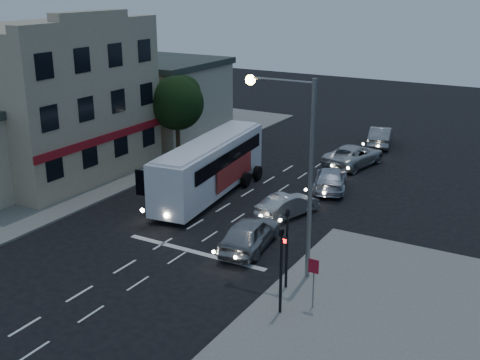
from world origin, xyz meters
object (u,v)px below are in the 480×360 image
Objects in this scene: traffic_signal_side at (281,261)px; regulatory_sign at (313,275)px; car_extra at (381,136)px; street_tree at (177,101)px; car_sedan_c at (354,155)px; traffic_signal_main at (287,239)px; car_sedan_a at (288,205)px; streetlight at (298,156)px; tour_bus at (210,165)px; car_suv at (250,233)px; car_sedan_b at (331,179)px.

traffic_signal_side reaches higher than regulatory_sign.
car_extra is 17.03m from street_tree.
traffic_signal_main reaches higher than car_sedan_c.
streetlight is (3.41, -6.45, 5.06)m from car_sedan_a.
tour_bus is 5.37× the size of regulatory_sign.
car_sedan_c is at bearing 101.82° from traffic_signal_side.
regulatory_sign is (1.00, 0.96, -0.82)m from traffic_signal_side.
car_sedan_c is at bearing -71.82° from car_sedan_a.
traffic_signal_main is 1.86× the size of regulatory_sign.
car_sedan_a is 17.82m from car_extra.
car_suv is 0.87× the size of car_sedan_c.
car_sedan_a is at bearing 102.18° from car_sedan_c.
tour_bus is 17.86m from car_extra.
regulatory_sign is at bearing 89.32° from car_extra.
car_sedan_c is at bearing 22.81° from street_tree.
car_suv reaches higher than car_sedan_c.
streetlight is at bearing 85.98° from car_extra.
traffic_signal_main is at bearing 132.69° from car_sedan_a.
street_tree is at bearing -49.90° from car_suv.
tour_bus is 2.91× the size of car_sedan_a.
tour_bus is 2.41× the size of car_sedan_b.
tour_bus reaches higher than regulatory_sign.
car_sedan_c reaches higher than car_sedan_a.
traffic_signal_side reaches higher than car_sedan_a.
tour_bus is 2.88× the size of traffic_signal_side.
traffic_signal_side is at bearing 113.54° from car_sedan_c.
car_sedan_c is at bearing 77.75° from car_extra.
traffic_signal_main is at bearing 109.49° from traffic_signal_side.
car_suv is 1.17× the size of traffic_signal_main.
tour_bus is 8.43m from car_suv.
car_sedan_c is 1.15× the size of car_extra.
regulatory_sign is at bearing 90.82° from car_sedan_b.
car_extra is at bearing -96.89° from car_suv.
car_sedan_c reaches higher than car_sedan_b.
street_tree reaches higher than car_extra.
car_extra is (0.00, 6.38, 0.02)m from car_sedan_c.
street_tree is at bearing 137.97° from traffic_signal_main.
car_extra is at bearing 64.45° from tour_bus.
car_sedan_a is 8.86m from traffic_signal_main.
car_suv is 22.68m from car_extra.
tour_bus is at bearing -51.50° from car_suv.
regulatory_sign is at bearing -51.25° from streetlight.
car_sedan_a is at bearing 68.00° from car_sedan_b.
street_tree is (-12.53, 0.72, 3.79)m from car_sedan_b.
regulatory_sign is 23.40m from street_tree.
street_tree is (-12.14, 6.37, 3.83)m from car_sedan_a.
car_suv is 10.50m from car_sedan_b.
tour_bus is at bearing -40.68° from street_tree.
traffic_signal_main is at bearing 85.54° from car_sedan_b.
car_extra is (-0.28, 22.67, -0.03)m from car_suv.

